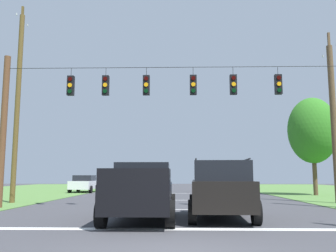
{
  "coord_description": "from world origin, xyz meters",
  "views": [
    {
      "loc": [
        0.17,
        -7.32,
        1.51
      ],
      "look_at": [
        -0.2,
        7.74,
        3.54
      ],
      "focal_mm": 39.15,
      "sensor_mm": 36.0,
      "label": 1
    }
  ],
  "objects_px": {
    "utility_pole_near_left": "(18,103)",
    "overhead_signal_span": "(174,118)",
    "utility_pole_mid_right": "(334,120)",
    "suv_black": "(220,188)",
    "distant_car_crossing_white": "(84,183)",
    "tree_roadside_far_right": "(313,131)",
    "pickup_truck": "(142,191)",
    "distant_car_oncoming": "(211,183)"
  },
  "relations": [
    {
      "from": "utility_pole_mid_right",
      "to": "tree_roadside_far_right",
      "type": "distance_m",
      "value": 8.13
    },
    {
      "from": "distant_car_oncoming",
      "to": "utility_pole_mid_right",
      "type": "xyz_separation_m",
      "value": [
        5.54,
        -14.67,
        3.77
      ]
    },
    {
      "from": "pickup_truck",
      "to": "utility_pole_near_left",
      "type": "xyz_separation_m",
      "value": [
        -7.8,
        7.4,
        4.59
      ]
    },
    {
      "from": "utility_pole_mid_right",
      "to": "utility_pole_near_left",
      "type": "relative_size",
      "value": 0.85
    },
    {
      "from": "overhead_signal_span",
      "to": "suv_black",
      "type": "xyz_separation_m",
      "value": [
        1.65,
        -3.92,
        -3.15
      ]
    },
    {
      "from": "overhead_signal_span",
      "to": "suv_black",
      "type": "distance_m",
      "value": 5.3
    },
    {
      "from": "distant_car_oncoming",
      "to": "utility_pole_near_left",
      "type": "height_order",
      "value": "utility_pole_near_left"
    },
    {
      "from": "overhead_signal_span",
      "to": "tree_roadside_far_right",
      "type": "bearing_deg",
      "value": 46.58
    },
    {
      "from": "distant_car_crossing_white",
      "to": "tree_roadside_far_right",
      "type": "relative_size",
      "value": 0.58
    },
    {
      "from": "utility_pole_mid_right",
      "to": "overhead_signal_span",
      "type": "bearing_deg",
      "value": -159.83
    },
    {
      "from": "pickup_truck",
      "to": "distant_car_oncoming",
      "type": "relative_size",
      "value": 1.23
    },
    {
      "from": "suv_black",
      "to": "utility_pole_mid_right",
      "type": "bearing_deg",
      "value": 44.93
    },
    {
      "from": "suv_black",
      "to": "overhead_signal_span",
      "type": "bearing_deg",
      "value": 112.86
    },
    {
      "from": "pickup_truck",
      "to": "distant_car_crossing_white",
      "type": "bearing_deg",
      "value": 109.31
    },
    {
      "from": "overhead_signal_span",
      "to": "distant_car_crossing_white",
      "type": "relative_size",
      "value": 3.87
    },
    {
      "from": "suv_black",
      "to": "utility_pole_near_left",
      "type": "bearing_deg",
      "value": 146.5
    },
    {
      "from": "overhead_signal_span",
      "to": "tree_roadside_far_right",
      "type": "xyz_separation_m",
      "value": [
        10.58,
        11.18,
        0.72
      ]
    },
    {
      "from": "distant_car_crossing_white",
      "to": "tree_roadside_far_right",
      "type": "height_order",
      "value": "tree_roadside_far_right"
    },
    {
      "from": "distant_car_oncoming",
      "to": "tree_roadside_far_right",
      "type": "height_order",
      "value": "tree_roadside_far_right"
    },
    {
      "from": "overhead_signal_span",
      "to": "utility_pole_mid_right",
      "type": "distance_m",
      "value": 9.42
    },
    {
      "from": "distant_car_oncoming",
      "to": "tree_roadside_far_right",
      "type": "bearing_deg",
      "value": -42.71
    },
    {
      "from": "pickup_truck",
      "to": "utility_pole_mid_right",
      "type": "height_order",
      "value": "utility_pole_mid_right"
    },
    {
      "from": "distant_car_crossing_white",
      "to": "pickup_truck",
      "type": "bearing_deg",
      "value": -70.69
    },
    {
      "from": "distant_car_oncoming",
      "to": "utility_pole_near_left",
      "type": "xyz_separation_m",
      "value": [
        -12.17,
        -14.86,
        4.77
      ]
    },
    {
      "from": "overhead_signal_span",
      "to": "distant_car_crossing_white",
      "type": "distance_m",
      "value": 18.23
    },
    {
      "from": "overhead_signal_span",
      "to": "tree_roadside_far_right",
      "type": "distance_m",
      "value": 15.41
    },
    {
      "from": "overhead_signal_span",
      "to": "tree_roadside_far_right",
      "type": "relative_size",
      "value": 2.22
    },
    {
      "from": "utility_pole_near_left",
      "to": "overhead_signal_span",
      "type": "bearing_deg",
      "value": -18.97
    },
    {
      "from": "distant_car_crossing_white",
      "to": "utility_pole_near_left",
      "type": "height_order",
      "value": "utility_pole_near_left"
    },
    {
      "from": "overhead_signal_span",
      "to": "distant_car_oncoming",
      "type": "xyz_separation_m",
      "value": [
        3.29,
        17.91,
        -3.43
      ]
    },
    {
      "from": "overhead_signal_span",
      "to": "utility_pole_mid_right",
      "type": "height_order",
      "value": "utility_pole_mid_right"
    },
    {
      "from": "distant_car_crossing_white",
      "to": "distant_car_oncoming",
      "type": "distance_m",
      "value": 11.64
    },
    {
      "from": "utility_pole_mid_right",
      "to": "utility_pole_near_left",
      "type": "distance_m",
      "value": 17.74
    },
    {
      "from": "overhead_signal_span",
      "to": "pickup_truck",
      "type": "relative_size",
      "value": 3.08
    },
    {
      "from": "utility_pole_near_left",
      "to": "utility_pole_mid_right",
      "type": "bearing_deg",
      "value": 0.62
    },
    {
      "from": "distant_car_crossing_white",
      "to": "utility_pole_near_left",
      "type": "bearing_deg",
      "value": -93.11
    },
    {
      "from": "suv_black",
      "to": "distant_car_oncoming",
      "type": "xyz_separation_m",
      "value": [
        1.64,
        21.83,
        -0.27
      ]
    },
    {
      "from": "utility_pole_mid_right",
      "to": "tree_roadside_far_right",
      "type": "height_order",
      "value": "utility_pole_mid_right"
    },
    {
      "from": "tree_roadside_far_right",
      "to": "suv_black",
      "type": "bearing_deg",
      "value": -120.6
    },
    {
      "from": "overhead_signal_span",
      "to": "utility_pole_near_left",
      "type": "height_order",
      "value": "utility_pole_near_left"
    },
    {
      "from": "pickup_truck",
      "to": "distant_car_crossing_white",
      "type": "relative_size",
      "value": 1.26
    },
    {
      "from": "distant_car_oncoming",
      "to": "utility_pole_mid_right",
      "type": "height_order",
      "value": "utility_pole_mid_right"
    }
  ]
}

